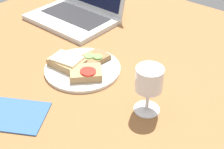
% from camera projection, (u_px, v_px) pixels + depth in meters
% --- Properties ---
extents(wooden_table, '(1.40, 1.40, 0.03)m').
position_uv_depth(wooden_table, '(94.00, 78.00, 0.98)').
color(wooden_table, brown).
rests_on(wooden_table, ground).
extents(plate, '(0.24, 0.24, 0.01)m').
position_uv_depth(plate, '(83.00, 69.00, 0.98)').
color(plate, silver).
rests_on(plate, wooden_table).
extents(sandwich_with_cheese, '(0.11, 0.08, 0.03)m').
position_uv_depth(sandwich_with_cheese, '(67.00, 62.00, 0.98)').
color(sandwich_with_cheese, '#A88456').
rests_on(sandwich_with_cheese, plate).
extents(sandwich_with_tomato, '(0.12, 0.12, 0.03)m').
position_uv_depth(sandwich_with_tomato, '(87.00, 73.00, 0.93)').
color(sandwich_with_tomato, '#A88456').
rests_on(sandwich_with_tomato, plate).
extents(sandwich_with_cucumber, '(0.08, 0.10, 0.02)m').
position_uv_depth(sandwich_with_cucumber, '(94.00, 58.00, 1.00)').
color(sandwich_with_cucumber, brown).
rests_on(sandwich_with_cucumber, plate).
extents(wine_glass, '(0.07, 0.07, 0.13)m').
position_uv_depth(wine_glass, '(149.00, 82.00, 0.78)').
color(wine_glass, white).
rests_on(wine_glass, wooden_table).
extents(laptop, '(0.34, 0.28, 0.20)m').
position_uv_depth(laptop, '(78.00, 10.00, 1.27)').
color(laptop, silver).
rests_on(laptop, wooden_table).
extents(napkin, '(0.20, 0.19, 0.00)m').
position_uv_depth(napkin, '(16.00, 115.00, 0.82)').
color(napkin, '#33598C').
rests_on(napkin, wooden_table).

